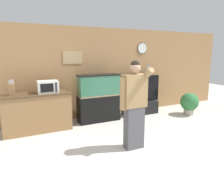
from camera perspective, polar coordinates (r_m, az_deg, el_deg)
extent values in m
plane|color=beige|center=(3.57, 10.87, -21.60)|extent=(18.00, 18.00, 0.00)
cube|color=#A87A4C|center=(5.83, -6.67, 4.62)|extent=(10.00, 0.06, 2.60)
cube|color=tan|center=(5.64, -11.17, 8.95)|extent=(0.54, 0.02, 0.34)
cylinder|color=white|center=(6.55, 8.63, 11.59)|extent=(0.32, 0.03, 0.32)
cylinder|color=black|center=(6.56, 8.62, 11.59)|extent=(0.35, 0.01, 0.35)
cube|color=olive|center=(5.19, -20.42, -6.27)|extent=(1.54, 0.57, 0.90)
cube|color=#513A24|center=(5.08, -20.75, -1.22)|extent=(1.58, 0.61, 0.03)
cube|color=white|center=(5.08, -17.89, 0.80)|extent=(0.48, 0.36, 0.29)
cube|color=black|center=(4.89, -18.06, 0.44)|extent=(0.30, 0.01, 0.20)
cube|color=#2D2D33|center=(4.92, -15.64, 0.62)|extent=(0.05, 0.01, 0.23)
cube|color=olive|center=(5.06, -26.72, -0.01)|extent=(0.13, 0.10, 0.26)
cylinder|color=#B7B7BC|center=(5.04, -27.37, 1.79)|extent=(0.02, 0.02, 0.07)
cylinder|color=#B7B7BC|center=(5.04, -27.13, 1.90)|extent=(0.02, 0.02, 0.09)
cylinder|color=#B7B7BC|center=(5.04, -26.88, 1.98)|extent=(0.02, 0.02, 0.10)
cylinder|color=#B7B7BC|center=(5.04, -26.63, 2.00)|extent=(0.02, 0.02, 0.10)
cylinder|color=#B7B7BC|center=(5.04, -26.37, 2.04)|extent=(0.02, 0.02, 0.10)
cylinder|color=#B7B7BC|center=(5.08, -27.37, 1.96)|extent=(0.02, 0.02, 0.09)
cylinder|color=#B7B7BC|center=(5.08, -27.11, 1.92)|extent=(0.02, 0.02, 0.08)
cylinder|color=#B7B7BC|center=(5.08, -26.86, 1.94)|extent=(0.02, 0.02, 0.08)
cylinder|color=#B7B7BC|center=(5.08, -26.61, 2.05)|extent=(0.02, 0.02, 0.10)
cube|color=black|center=(5.60, -3.80, -5.39)|extent=(1.16, 0.41, 0.72)
cube|color=#937F5B|center=(5.51, -3.85, -1.61)|extent=(1.12, 0.40, 0.04)
cube|color=#387556|center=(5.46, -3.88, 1.22)|extent=(1.11, 0.39, 0.57)
cube|color=black|center=(5.42, -3.92, 4.14)|extent=(1.16, 0.41, 0.03)
cube|color=black|center=(6.32, 8.03, -5.16)|extent=(1.11, 0.40, 0.39)
cube|color=black|center=(6.19, 8.16, 0.10)|extent=(1.31, 0.05, 0.79)
cube|color=black|center=(6.22, 8.02, 0.14)|extent=(1.34, 0.01, 0.82)
cube|color=#515156|center=(4.05, 6.28, -10.73)|extent=(0.37, 0.21, 0.85)
cube|color=#A37F51|center=(3.85, 6.49, -0.37)|extent=(0.46, 0.22, 0.64)
sphere|color=tan|center=(3.79, 6.63, 6.09)|extent=(0.21, 0.21, 0.21)
sphere|color=black|center=(3.79, 6.65, 6.97)|extent=(0.17, 0.17, 0.17)
cylinder|color=#A37F51|center=(3.73, 3.17, -1.34)|extent=(0.12, 0.12, 0.60)
cylinder|color=#A37F51|center=(3.79, 10.06, 4.25)|extent=(0.11, 0.33, 0.28)
cylinder|color=white|center=(3.76, 10.28, 5.78)|extent=(0.02, 0.06, 0.11)
cylinder|color=#2856B2|center=(3.74, 10.49, 6.67)|extent=(0.02, 0.03, 0.05)
cylinder|color=#B2A899|center=(6.66, 21.06, -5.97)|extent=(0.30, 0.30, 0.17)
sphere|color=#33753D|center=(6.58, 21.24, -3.30)|extent=(0.55, 0.55, 0.55)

